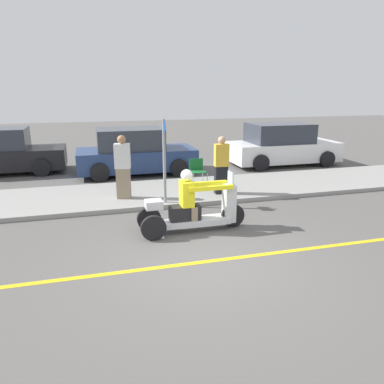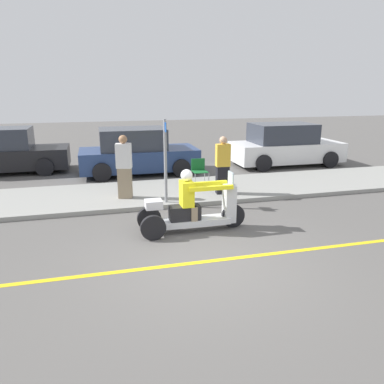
# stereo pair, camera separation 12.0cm
# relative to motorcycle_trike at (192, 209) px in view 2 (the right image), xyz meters

# --- Properties ---
(ground_plane) EXTENTS (60.00, 60.00, 0.00)m
(ground_plane) POSITION_rel_motorcycle_trike_xyz_m (-0.17, -1.55, -0.50)
(ground_plane) COLOR #565451
(lane_stripe) EXTENTS (24.00, 0.12, 0.01)m
(lane_stripe) POSITION_rel_motorcycle_trike_xyz_m (-0.01, -1.55, -0.50)
(lane_stripe) COLOR gold
(lane_stripe) RESTS_ON ground
(sidewalk_strip) EXTENTS (28.00, 2.80, 0.12)m
(sidewalk_strip) POSITION_rel_motorcycle_trike_xyz_m (-0.17, 3.05, -0.44)
(sidewalk_strip) COLOR gray
(sidewalk_strip) RESTS_ON ground
(motorcycle_trike) EXTENTS (2.42, 0.68, 1.41)m
(motorcycle_trike) POSITION_rel_motorcycle_trike_xyz_m (0.00, 0.00, 0.00)
(motorcycle_trike) COLOR black
(motorcycle_trike) RESTS_ON ground
(spectator_with_child) EXTENTS (0.41, 0.26, 1.65)m
(spectator_with_child) POSITION_rel_motorcycle_trike_xyz_m (1.51, 2.33, 0.41)
(spectator_with_child) COLOR black
(spectator_with_child) RESTS_ON sidewalk_strip
(spectator_by_tree) EXTENTS (0.46, 0.33, 1.74)m
(spectator_by_tree) POSITION_rel_motorcycle_trike_xyz_m (-1.24, 2.60, 0.46)
(spectator_by_tree) COLOR gray
(spectator_by_tree) RESTS_ON sidewalk_strip
(folding_chair_curbside) EXTENTS (0.47, 0.47, 0.82)m
(folding_chair_curbside) POSITION_rel_motorcycle_trike_xyz_m (1.11, 3.43, 0.12)
(folding_chair_curbside) COLOR #A5A8AD
(folding_chair_curbside) RESTS_ON sidewalk_strip
(parked_car_lot_left) EXTENTS (4.23, 2.09, 1.67)m
(parked_car_lot_left) POSITION_rel_motorcycle_trike_xyz_m (-0.50, 6.10, 0.27)
(parked_car_lot_left) COLOR navy
(parked_car_lot_left) RESTS_ON ground
(parked_car_lot_center) EXTENTS (4.42, 2.09, 1.69)m
(parked_car_lot_center) POSITION_rel_motorcycle_trike_xyz_m (5.51, 6.16, 0.28)
(parked_car_lot_center) COLOR silver
(parked_car_lot_center) RESTS_ON ground
(parked_car_lot_far) EXTENTS (4.65, 1.95, 1.66)m
(parked_car_lot_far) POSITION_rel_motorcycle_trike_xyz_m (-5.37, 7.42, 0.27)
(parked_car_lot_far) COLOR black
(parked_car_lot_far) RESTS_ON ground
(street_sign) EXTENTS (0.08, 0.36, 2.20)m
(street_sign) POSITION_rel_motorcycle_trike_xyz_m (-0.23, 1.90, 0.81)
(street_sign) COLOR gray
(street_sign) RESTS_ON sidewalk_strip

